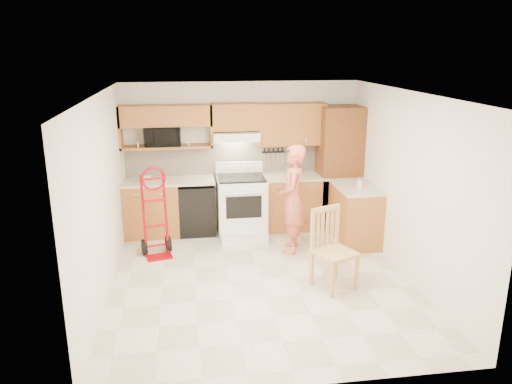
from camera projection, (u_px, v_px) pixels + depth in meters
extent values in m
cube|color=beige|center=(261.00, 280.00, 6.79)|extent=(4.00, 4.50, 0.02)
cube|color=white|center=(262.00, 93.00, 6.08)|extent=(4.00, 4.50, 0.02)
cube|color=white|center=(241.00, 155.00, 8.58)|extent=(4.00, 0.02, 2.50)
cube|color=white|center=(302.00, 264.00, 4.29)|extent=(4.00, 0.02, 2.50)
cube|color=white|center=(101.00, 198.00, 6.16)|extent=(0.02, 4.50, 2.50)
cube|color=white|center=(409.00, 186.00, 6.71)|extent=(0.02, 4.50, 2.50)
cube|color=beige|center=(242.00, 158.00, 8.57)|extent=(3.92, 0.03, 0.55)
cube|color=#A75E2A|center=(152.00, 209.00, 8.30)|extent=(0.90, 0.60, 0.90)
cube|color=black|center=(197.00, 208.00, 8.41)|extent=(0.60, 0.60, 0.85)
cube|color=#A75E2A|center=(291.00, 203.00, 8.62)|extent=(1.14, 0.60, 0.90)
cube|color=beige|center=(169.00, 181.00, 8.21)|extent=(1.50, 0.63, 0.04)
cube|color=beige|center=(292.00, 177.00, 8.49)|extent=(1.14, 0.63, 0.04)
cube|color=#A75E2A|center=(355.00, 215.00, 7.98)|extent=(0.60, 1.00, 0.90)
cube|color=beige|center=(357.00, 187.00, 7.85)|extent=(0.63, 1.00, 0.04)
cube|color=brown|center=(339.00, 168.00, 8.57)|extent=(0.70, 0.60, 2.10)
cube|color=#A75E2A|center=(166.00, 116.00, 8.04)|extent=(1.50, 0.33, 0.34)
cube|color=#A75E2A|center=(167.00, 147.00, 8.18)|extent=(1.50, 0.33, 0.04)
cube|color=#A75E2A|center=(235.00, 117.00, 8.20)|extent=(0.76, 0.33, 0.44)
cube|color=#A75E2A|center=(291.00, 124.00, 8.37)|extent=(1.14, 0.33, 0.70)
cube|color=white|center=(236.00, 136.00, 8.23)|extent=(0.76, 0.46, 0.14)
imported|color=black|center=(163.00, 136.00, 8.12)|extent=(0.59, 0.41, 0.32)
imported|color=#D85E4A|center=(292.00, 199.00, 7.51)|extent=(0.53, 0.69, 1.67)
imported|color=white|center=(359.00, 183.00, 7.71)|extent=(0.10, 0.10, 0.17)
imported|color=white|center=(147.00, 179.00, 8.14)|extent=(0.28, 0.28, 0.06)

